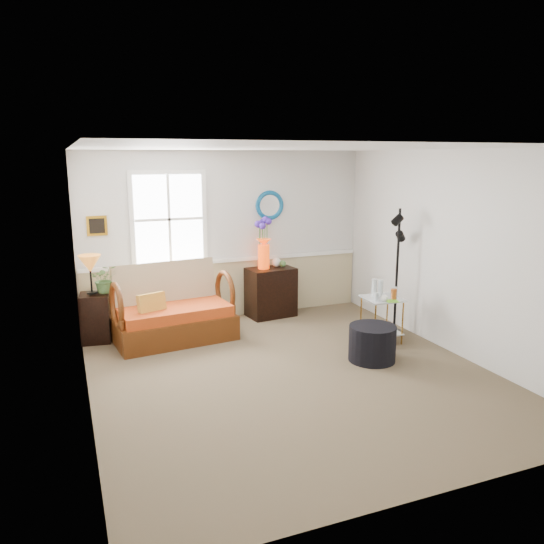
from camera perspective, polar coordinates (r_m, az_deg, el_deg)
name	(u,v)px	position (r m, az deg, el deg)	size (l,w,h in m)	color
floor	(291,374)	(6.37, 2.06, -10.89)	(4.50, 5.00, 0.01)	brown
ceiling	(293,148)	(5.85, 2.26, 13.21)	(4.50, 5.00, 0.01)	white
walls	(292,266)	(5.97, 2.15, 0.64)	(4.51, 5.01, 2.60)	silver
wainscot	(229,289)	(8.44, -4.70, -1.83)	(4.46, 0.02, 0.90)	tan
chair_rail	(228,260)	(8.32, -4.74, 1.29)	(4.46, 0.04, 0.06)	white
window	(169,219)	(8.01, -11.02, 5.59)	(1.14, 0.06, 1.44)	white
picture	(97,226)	(7.90, -18.32, 4.74)	(0.28, 0.03, 0.28)	orange
mirror	(269,205)	(8.44, -0.27, 7.18)	(0.47, 0.47, 0.07)	#1677A1
loveseat	(173,303)	(7.45, -10.58, -3.32)	(1.60, 0.91, 1.05)	#692E0F
throw_pillow	(152,307)	(7.27, -12.76, -3.74)	(0.38, 0.10, 0.38)	#BA6812
lamp_stand	(95,318)	(7.70, -18.46, -4.69)	(0.38, 0.38, 0.68)	black
table_lamp	(91,275)	(7.52, -18.93, -0.31)	(0.30, 0.30, 0.55)	orange
potted_plant	(105,282)	(7.59, -17.55, -1.03)	(0.35, 0.39, 0.31)	#456A36
cabinet	(271,292)	(8.45, -0.13, -2.17)	(0.73, 0.47, 0.78)	black
flower_vase	(264,244)	(8.26, -0.90, 3.06)	(0.23, 0.23, 0.79)	#EC3C07
side_table	(381,320)	(7.48, 11.68, -5.03)	(0.49, 0.49, 0.62)	#B17E2D
tabletop_items	(385,290)	(7.33, 12.09, -1.88)	(0.41, 0.41, 0.25)	silver
floor_lamp	(397,272)	(7.72, 13.29, -0.01)	(0.26, 0.26, 1.81)	black
ottoman	(372,343)	(6.79, 10.73, -7.53)	(0.59, 0.59, 0.45)	black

